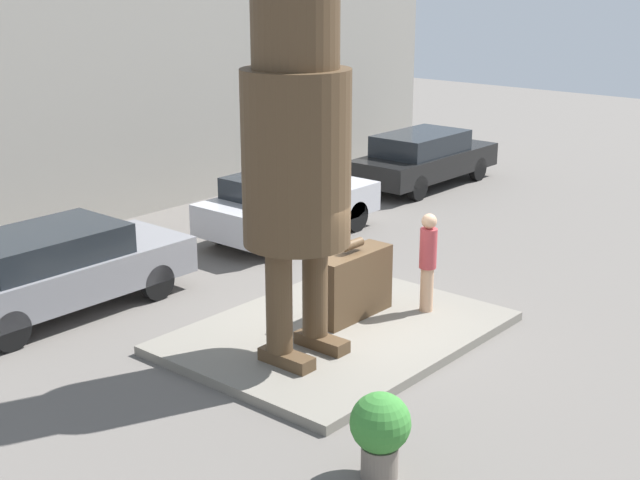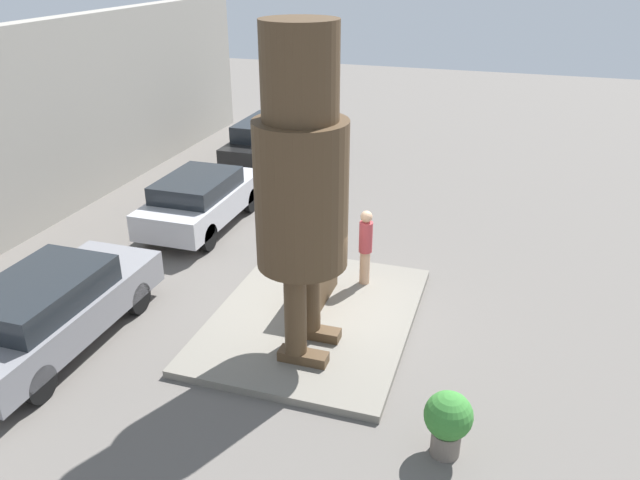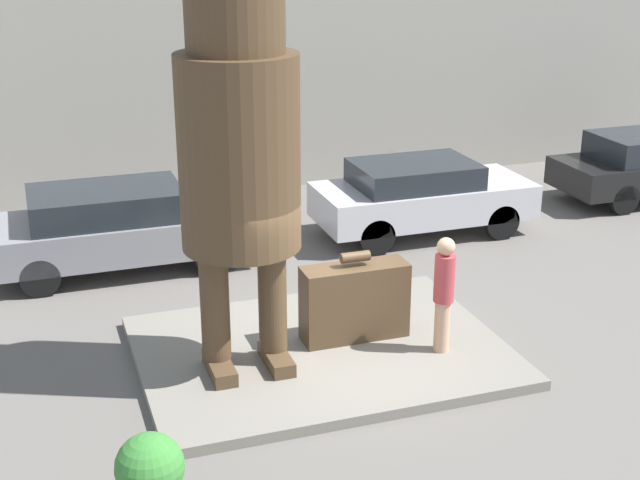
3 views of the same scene
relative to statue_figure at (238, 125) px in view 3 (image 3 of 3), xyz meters
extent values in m
plane|color=#605B56|center=(1.16, 0.18, -3.52)|extent=(60.00, 60.00, 0.00)
cube|color=slate|center=(1.16, 0.18, -3.45)|extent=(5.17, 3.87, 0.15)
cube|color=gray|center=(1.16, 8.76, -0.92)|extent=(28.00, 0.60, 5.20)
cube|color=#4C3823|center=(-0.40, -0.13, -3.27)|extent=(0.31, 0.89, 0.19)
cube|color=#4C3823|center=(0.40, -0.13, -3.27)|extent=(0.31, 0.89, 0.19)
cylinder|color=#4C3823|center=(-0.40, 0.00, -2.40)|extent=(0.39, 0.39, 1.56)
cylinder|color=#4C3823|center=(0.40, 0.00, -2.40)|extent=(0.39, 0.39, 1.56)
cylinder|color=#4C3823|center=(0.00, 0.00, -0.36)|extent=(1.56, 1.56, 2.51)
cube|color=#4C3823|center=(1.72, 0.33, -2.81)|extent=(1.55, 0.51, 1.12)
cylinder|color=#4C3823|center=(1.72, 0.33, -2.11)|extent=(0.43, 0.15, 0.15)
cylinder|color=tan|center=(2.74, -0.47, -2.99)|extent=(0.22, 0.22, 0.77)
cylinder|color=#B23D42|center=(2.74, -0.47, -2.26)|extent=(0.29, 0.29, 0.68)
sphere|color=tan|center=(2.74, -0.47, -1.79)|extent=(0.26, 0.26, 0.26)
cube|color=gray|center=(-1.09, 4.54, -2.86)|extent=(4.72, 1.81, 0.66)
cube|color=#1E2328|center=(-1.33, 4.54, -2.27)|extent=(2.60, 1.63, 0.52)
cylinder|color=black|center=(0.37, 5.35, -3.19)|extent=(0.66, 0.18, 0.66)
cylinder|color=black|center=(0.37, 3.72, -3.19)|extent=(0.66, 0.18, 0.66)
cylinder|color=black|center=(-2.55, 5.35, -3.19)|extent=(0.66, 0.18, 0.66)
cylinder|color=black|center=(-2.55, 3.72, -3.19)|extent=(0.66, 0.18, 0.66)
cube|color=#B7B7BC|center=(4.78, 4.51, -2.84)|extent=(4.25, 1.80, 0.67)
cube|color=#1E2328|center=(4.57, 4.51, -2.27)|extent=(2.34, 1.62, 0.45)
cylinder|color=black|center=(6.10, 5.32, -3.17)|extent=(0.70, 0.18, 0.70)
cylinder|color=black|center=(6.10, 3.70, -3.17)|extent=(0.70, 0.18, 0.70)
cylinder|color=black|center=(3.46, 5.32, -3.17)|extent=(0.70, 0.18, 0.70)
cylinder|color=black|center=(3.46, 3.70, -3.17)|extent=(0.70, 0.18, 0.70)
cylinder|color=black|center=(9.31, 5.78, -3.19)|extent=(0.66, 0.18, 0.66)
cylinder|color=black|center=(9.31, 4.21, -3.19)|extent=(0.66, 0.18, 0.66)
sphere|color=#387F33|center=(-1.72, -2.82, -2.81)|extent=(0.72, 0.72, 0.72)
camera|label=1|loc=(-9.17, -8.26, 2.22)|focal=50.00mm
camera|label=2|loc=(-9.04, -3.20, 3.31)|focal=35.00mm
camera|label=3|loc=(-2.58, -10.67, 2.48)|focal=50.00mm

